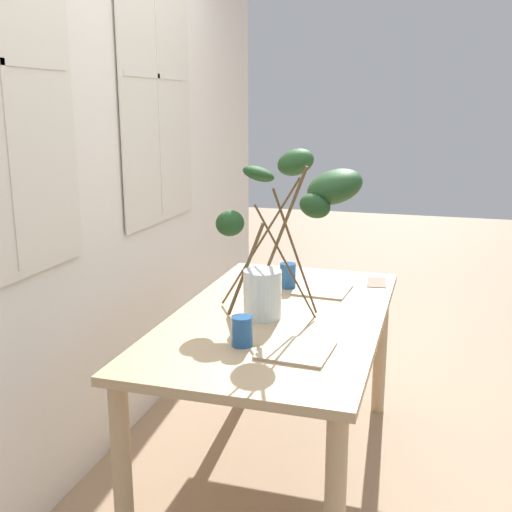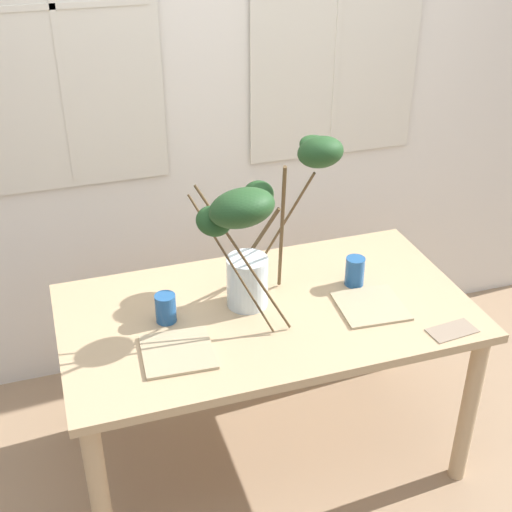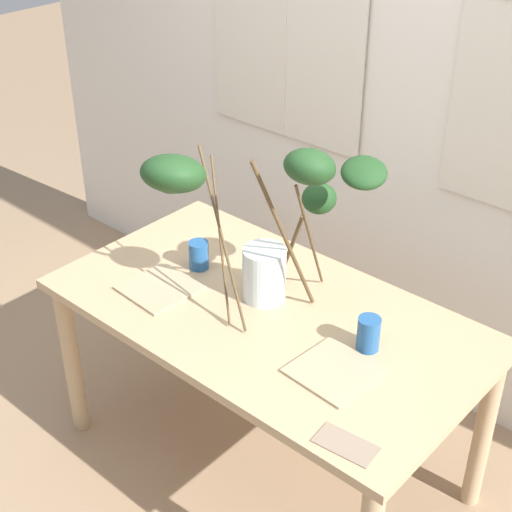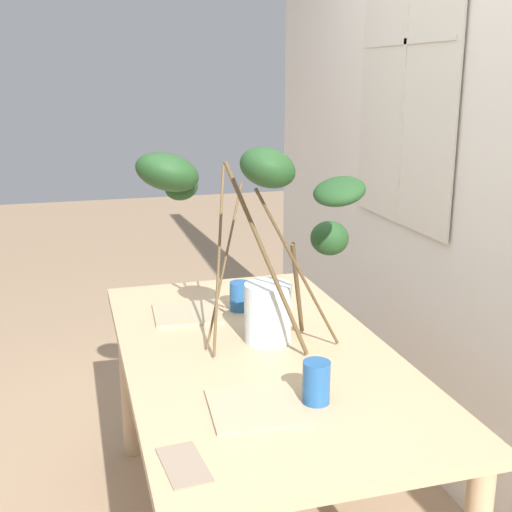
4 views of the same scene
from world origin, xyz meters
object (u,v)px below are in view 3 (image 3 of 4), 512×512
(dining_table, at_px, (266,332))
(plate_square_left, at_px, (160,288))
(drinking_glass_blue_left, at_px, (199,255))
(drinking_glass_blue_right, at_px, (368,334))
(plate_square_right, at_px, (334,371))
(vase_with_branches, at_px, (254,215))

(dining_table, bearing_deg, plate_square_left, -156.90)
(drinking_glass_blue_left, xyz_separation_m, plate_square_left, (-0.00, -0.20, -0.05))
(drinking_glass_blue_right, distance_m, plate_square_right, 0.18)
(drinking_glass_blue_left, xyz_separation_m, drinking_glass_blue_right, (0.77, 0.02, 0.00))
(drinking_glass_blue_left, distance_m, drinking_glass_blue_right, 0.77)
(drinking_glass_blue_right, distance_m, plate_square_left, 0.80)
(dining_table, xyz_separation_m, drinking_glass_blue_right, (0.39, 0.06, 0.16))
(dining_table, xyz_separation_m, drinking_glass_blue_left, (-0.38, 0.04, 0.16))
(drinking_glass_blue_left, height_order, drinking_glass_blue_right, drinking_glass_blue_right)
(plate_square_left, xyz_separation_m, plate_square_right, (0.76, 0.05, -0.00))
(vase_with_branches, height_order, drinking_glass_blue_right, vase_with_branches)
(dining_table, height_order, vase_with_branches, vase_with_branches)
(drinking_glass_blue_right, height_order, plate_square_right, drinking_glass_blue_right)
(drinking_glass_blue_right, bearing_deg, plate_square_right, -93.01)
(dining_table, xyz_separation_m, vase_with_branches, (-0.03, -0.03, 0.49))
(vase_with_branches, height_order, plate_square_right, vase_with_branches)
(vase_with_branches, xyz_separation_m, drinking_glass_blue_left, (-0.35, 0.07, -0.33))
(dining_table, relative_size, drinking_glass_blue_right, 13.04)
(drinking_glass_blue_left, xyz_separation_m, plate_square_right, (0.76, -0.15, -0.05))
(drinking_glass_blue_right, bearing_deg, vase_with_branches, -168.19)
(vase_with_branches, distance_m, plate_square_left, 0.53)
(drinking_glass_blue_left, height_order, plate_square_left, drinking_glass_blue_left)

